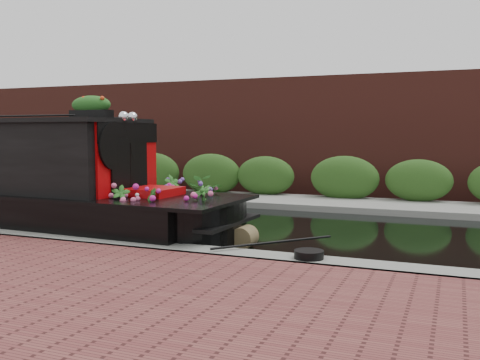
% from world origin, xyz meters
% --- Properties ---
extents(ground, '(80.00, 80.00, 0.00)m').
position_xyz_m(ground, '(0.00, 0.00, 0.00)').
color(ground, black).
rests_on(ground, ground).
extents(near_bank_coping, '(40.00, 0.60, 0.50)m').
position_xyz_m(near_bank_coping, '(0.00, -3.30, 0.00)').
color(near_bank_coping, gray).
rests_on(near_bank_coping, ground).
extents(far_bank_path, '(40.00, 2.40, 0.34)m').
position_xyz_m(far_bank_path, '(0.00, 4.20, 0.00)').
color(far_bank_path, gray).
rests_on(far_bank_path, ground).
extents(far_hedge, '(40.00, 1.10, 2.80)m').
position_xyz_m(far_hedge, '(0.00, 5.10, 0.00)').
color(far_hedge, '#294F1A').
rests_on(far_hedge, ground).
extents(far_brick_wall, '(40.00, 1.00, 8.00)m').
position_xyz_m(far_brick_wall, '(0.00, 7.20, 0.00)').
color(far_brick_wall, '#5C261F').
rests_on(far_brick_wall, ground).
extents(rope_fender, '(0.41, 0.43, 0.41)m').
position_xyz_m(rope_fender, '(1.89, -1.91, 0.20)').
color(rope_fender, brown).
rests_on(rope_fender, ground).
extents(coiled_mooring_rope, '(0.44, 0.44, 0.12)m').
position_xyz_m(coiled_mooring_rope, '(3.45, -3.27, 0.31)').
color(coiled_mooring_rope, black).
rests_on(coiled_mooring_rope, near_bank_coping).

